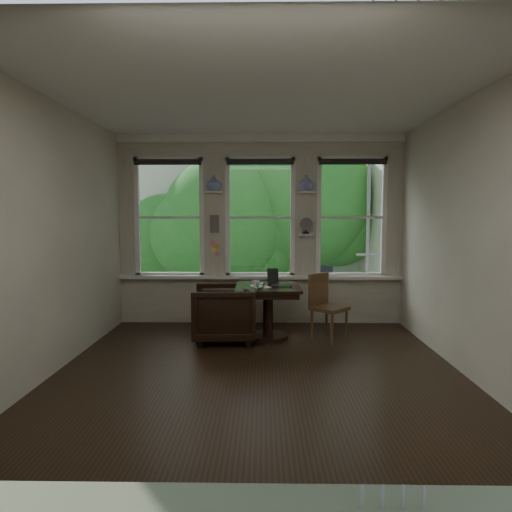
{
  "coord_description": "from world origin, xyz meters",
  "views": [
    {
      "loc": [
        0.06,
        -5.07,
        1.74
      ],
      "look_at": [
        -0.04,
        0.9,
        1.2
      ],
      "focal_mm": 32.0,
      "sensor_mm": 36.0,
      "label": 1
    }
  ],
  "objects_px": {
    "table": "(268,312)",
    "laptop": "(282,286)",
    "armchair_left": "(224,313)",
    "mug": "(256,284)",
    "side_chair_right": "(329,308)"
  },
  "relations": [
    {
      "from": "laptop",
      "to": "mug",
      "type": "height_order",
      "value": "mug"
    },
    {
      "from": "table",
      "to": "mug",
      "type": "xyz_separation_m",
      "value": [
        -0.17,
        -0.11,
        0.42
      ]
    },
    {
      "from": "mug",
      "to": "armchair_left",
      "type": "bearing_deg",
      "value": -177.97
    },
    {
      "from": "armchair_left",
      "to": "laptop",
      "type": "relative_size",
      "value": 2.85
    },
    {
      "from": "mug",
      "to": "side_chair_right",
      "type": "bearing_deg",
      "value": 2.08
    },
    {
      "from": "table",
      "to": "armchair_left",
      "type": "height_order",
      "value": "armchair_left"
    },
    {
      "from": "mug",
      "to": "laptop",
      "type": "bearing_deg",
      "value": 5.27
    },
    {
      "from": "armchair_left",
      "to": "side_chair_right",
      "type": "bearing_deg",
      "value": 88.86
    },
    {
      "from": "side_chair_right",
      "to": "table",
      "type": "bearing_deg",
      "value": 129.02
    },
    {
      "from": "armchair_left",
      "to": "mug",
      "type": "xyz_separation_m",
      "value": [
        0.44,
        0.02,
        0.41
      ]
    },
    {
      "from": "table",
      "to": "laptop",
      "type": "height_order",
      "value": "laptop"
    },
    {
      "from": "laptop",
      "to": "mug",
      "type": "relative_size",
      "value": 3.05
    },
    {
      "from": "table",
      "to": "mug",
      "type": "distance_m",
      "value": 0.47
    },
    {
      "from": "armchair_left",
      "to": "laptop",
      "type": "distance_m",
      "value": 0.88
    },
    {
      "from": "table",
      "to": "armchair_left",
      "type": "distance_m",
      "value": 0.63
    }
  ]
}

